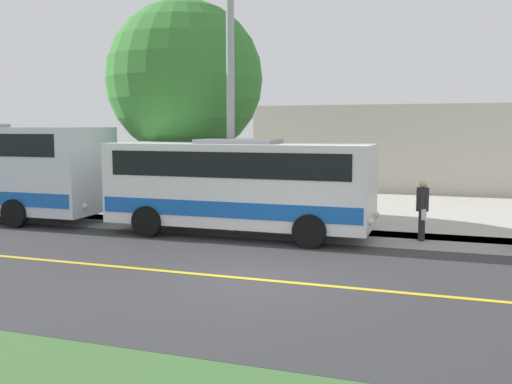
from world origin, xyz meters
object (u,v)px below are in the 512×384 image
(shuttle_bus_front, at_px, (239,182))
(tree_curbside, at_px, (185,80))
(parked_car_near, at_px, (288,190))
(pedestrian_waiting, at_px, (422,208))
(street_light_pole, at_px, (229,82))
(commercial_building, at_px, (421,146))

(shuttle_bus_front, height_order, tree_curbside, tree_curbside)
(shuttle_bus_front, bearing_deg, parked_car_near, -178.54)
(parked_car_near, relative_size, tree_curbside, 0.59)
(pedestrian_waiting, xyz_separation_m, street_light_pole, (0.43, -5.58, 3.56))
(shuttle_bus_front, relative_size, parked_car_near, 1.75)
(street_light_pole, distance_m, tree_curbside, 3.67)
(street_light_pole, relative_size, parked_car_near, 1.81)
(pedestrian_waiting, distance_m, tree_curbside, 9.33)
(shuttle_bus_front, xyz_separation_m, pedestrian_waiting, (-0.85, 5.12, -0.63))
(street_light_pole, bearing_deg, shuttle_bus_front, 47.82)
(pedestrian_waiting, bearing_deg, street_light_pole, -85.56)
(commercial_building, bearing_deg, parked_car_near, -22.79)
(shuttle_bus_front, relative_size, commercial_building, 0.48)
(parked_car_near, distance_m, commercial_building, 12.00)
(street_light_pole, height_order, tree_curbside, street_light_pole)
(shuttle_bus_front, relative_size, tree_curbside, 1.04)
(shuttle_bus_front, xyz_separation_m, tree_curbside, (-2.94, -3.10, 3.26))
(shuttle_bus_front, distance_m, pedestrian_waiting, 5.23)
(shuttle_bus_front, distance_m, tree_curbside, 5.37)
(pedestrian_waiting, relative_size, commercial_building, 0.11)
(street_light_pole, distance_m, commercial_building, 17.40)
(street_light_pole, bearing_deg, tree_curbside, -133.65)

